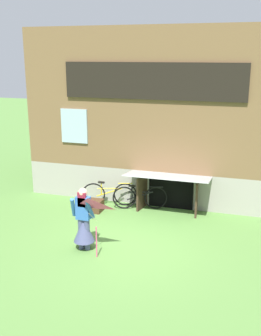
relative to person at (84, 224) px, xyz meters
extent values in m
plane|color=#56843D|center=(0.83, 0.40, -0.67)|extent=(60.00, 60.00, 0.00)
cube|color=#9E998E|center=(0.83, 5.65, -0.10)|extent=(8.51, 4.48, 1.14)
cube|color=brown|center=(0.83, 5.65, 2.65)|extent=(8.51, 4.48, 4.37)
cube|color=black|center=(0.83, 3.36, 3.25)|extent=(5.52, 0.08, 1.08)
cube|color=#9EB7C6|center=(0.83, 3.38, 3.25)|extent=(5.36, 0.04, 0.96)
cube|color=#9EB7C6|center=(-1.74, 3.37, 1.78)|extent=(0.90, 0.06, 1.10)
cube|color=black|center=(1.48, 3.39, -0.15)|extent=(1.40, 0.03, 1.05)
cube|color=#3D2B1E|center=(0.63, 3.10, -0.15)|extent=(0.19, 0.70, 1.05)
cube|color=#3D2B1E|center=(2.33, 3.10, -0.15)|extent=(0.13, 0.70, 1.05)
cube|color=#B2B2B7|center=(1.48, 2.85, 0.52)|extent=(2.52, 1.09, 0.18)
cylinder|color=#474C75|center=(-0.08, 0.00, -0.27)|extent=(0.14, 0.14, 0.81)
cylinder|color=#474C75|center=(0.08, 0.00, -0.27)|extent=(0.14, 0.14, 0.81)
cone|color=#474C75|center=(0.00, 0.00, -0.15)|extent=(0.52, 0.52, 0.61)
cube|color=#3366B7|center=(0.00, 0.00, 0.42)|extent=(0.34, 0.20, 0.57)
cylinder|color=#3366B7|center=(-0.22, -0.10, 0.45)|extent=(0.17, 0.32, 0.53)
cylinder|color=#3366B7|center=(0.22, -0.10, 0.45)|extent=(0.17, 0.32, 0.53)
cube|color=maroon|center=(0.00, -0.06, 0.66)|extent=(0.20, 0.08, 0.36)
sphere|color=#D8AD8E|center=(0.00, 0.00, 0.82)|extent=(0.22, 0.22, 0.22)
pyramid|color=#E54C7F|center=(0.34, -0.49, 0.57)|extent=(0.71, 0.54, 0.45)
cylinder|color=beige|center=(0.35, -0.25, 0.32)|extent=(0.01, 0.47, 0.39)
cylinder|color=#E54C7F|center=(0.45, -0.30, -0.28)|extent=(0.03, 0.03, 0.78)
torus|color=black|center=(1.05, 3.16, -0.31)|extent=(0.71, 0.25, 0.73)
torus|color=black|center=(0.10, 2.88, -0.31)|extent=(0.71, 0.25, 0.73)
cylinder|color=black|center=(0.58, 3.02, -0.12)|extent=(0.72, 0.25, 0.04)
cylinder|color=black|center=(0.58, 3.02, -0.24)|extent=(0.79, 0.26, 0.29)
cylinder|color=black|center=(0.34, 2.95, -0.12)|extent=(0.04, 0.04, 0.41)
cube|color=black|center=(0.34, 2.95, 0.08)|extent=(0.20, 0.08, 0.05)
cylinder|color=black|center=(1.05, 3.16, 0.05)|extent=(0.43, 0.15, 0.03)
torus|color=black|center=(0.05, 3.17, -0.30)|extent=(0.73, 0.25, 0.74)
torus|color=black|center=(-0.92, 2.88, -0.30)|extent=(0.73, 0.25, 0.74)
cylinder|color=gold|center=(-0.44, 3.02, -0.11)|extent=(0.74, 0.25, 0.04)
cylinder|color=gold|center=(-0.44, 3.02, -0.23)|extent=(0.81, 0.27, 0.30)
cylinder|color=gold|center=(-0.68, 2.95, -0.11)|extent=(0.04, 0.04, 0.42)
cube|color=black|center=(-0.68, 2.95, 0.10)|extent=(0.20, 0.08, 0.05)
cylinder|color=gold|center=(0.05, 3.17, 0.07)|extent=(0.43, 0.15, 0.03)
cube|color=#4C331E|center=(-0.74, 2.41, -0.50)|extent=(0.55, 0.46, 0.36)
camera|label=1|loc=(3.80, -8.38, 4.03)|focal=43.08mm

